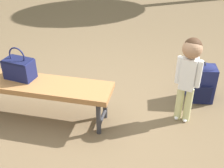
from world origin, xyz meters
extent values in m
plane|color=brown|center=(0.00, 0.00, 0.00)|extent=(40.00, 40.00, 0.00)
cube|color=#9E6B3D|center=(-0.66, -0.04, 0.42)|extent=(1.61, 0.42, 0.06)
cylinder|color=#2D2D33|center=(0.04, 0.09, 0.20)|extent=(0.05, 0.05, 0.39)
cylinder|color=#2D2D33|center=(0.04, -0.19, 0.20)|extent=(0.05, 0.05, 0.39)
cylinder|color=#2D2D33|center=(0.04, -0.05, 0.10)|extent=(0.04, 0.28, 0.04)
cube|color=#191E4C|center=(-0.89, 0.02, 0.56)|extent=(0.34, 0.23, 0.22)
cube|color=#131639|center=(-0.89, 0.02, 0.67)|extent=(0.31, 0.23, 0.02)
torus|color=#191E4C|center=(-0.89, 0.02, 0.72)|extent=(0.20, 0.05, 0.20)
cylinder|color=#CCCC8C|center=(0.95, 0.23, 0.21)|extent=(0.08, 0.08, 0.42)
cylinder|color=#CCCC8C|center=(0.85, 0.25, 0.21)|extent=(0.08, 0.08, 0.42)
ellipsoid|color=white|center=(0.94, 0.21, 0.02)|extent=(0.07, 0.10, 0.04)
ellipsoid|color=white|center=(0.85, 0.23, 0.02)|extent=(0.07, 0.10, 0.04)
cube|color=white|center=(0.90, 0.24, 0.59)|extent=(0.18, 0.16, 0.36)
cylinder|color=white|center=(1.00, 0.22, 0.61)|extent=(0.06, 0.06, 0.30)
cylinder|color=white|center=(0.80, 0.27, 0.61)|extent=(0.06, 0.06, 0.30)
sphere|color=#A57A5B|center=(0.90, 0.24, 0.87)|extent=(0.20, 0.20, 0.20)
sphere|color=#3F2819|center=(0.90, 0.25, 0.89)|extent=(0.18, 0.18, 0.18)
cube|color=#191E4C|center=(1.11, 0.70, 0.23)|extent=(0.33, 0.26, 0.45)
ellipsoid|color=#191E4C|center=(1.11, 0.70, 0.44)|extent=(0.32, 0.25, 0.10)
cube|color=black|center=(1.12, 0.57, 0.16)|extent=(0.22, 0.06, 0.20)
cube|color=black|center=(1.16, 0.83, 0.23)|extent=(0.05, 0.03, 0.38)
cube|color=black|center=(1.02, 0.81, 0.23)|extent=(0.05, 0.03, 0.38)
torus|color=black|center=(1.11, 0.70, 0.48)|extent=(0.02, 0.07, 0.07)
camera|label=1|loc=(0.65, -2.44, 2.04)|focal=45.85mm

